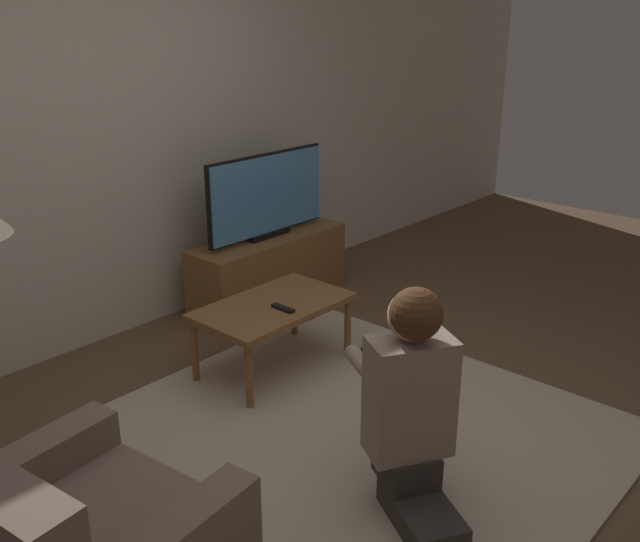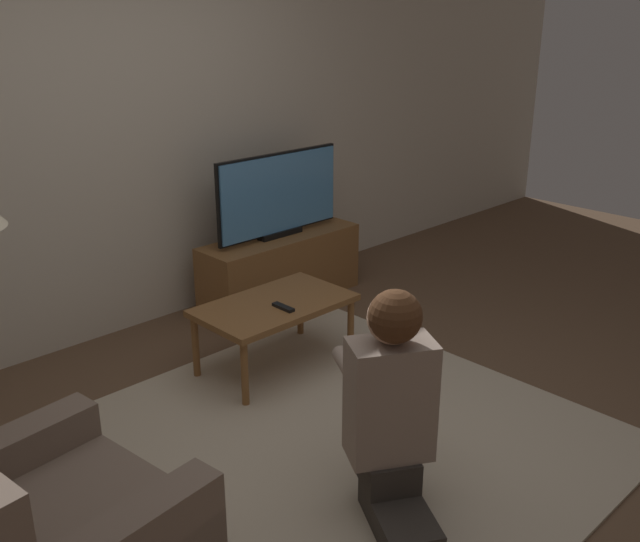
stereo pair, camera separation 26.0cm
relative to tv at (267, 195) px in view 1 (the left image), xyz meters
name	(u,v)px [view 1 (the left image)]	position (x,y,z in m)	size (l,w,h in m)	color
ground_plane	(341,445)	(-1.05, -1.55, -0.78)	(10.00, 10.00, 0.00)	brown
wall_back	(93,132)	(-1.05, 0.38, 0.52)	(10.00, 0.06, 2.60)	beige
rug	(341,444)	(-1.05, -1.55, -0.78)	(2.39, 2.34, 0.02)	#BCAD93
tv_stand	(269,269)	(0.00, 0.00, -0.54)	(1.22, 0.38, 0.49)	brown
tv	(267,195)	(0.00, 0.00, 0.00)	(1.04, 0.08, 0.59)	black
coffee_table	(273,311)	(-0.71, -0.76, -0.41)	(0.88, 0.52, 0.42)	brown
person_kneeling	(411,399)	(-1.20, -2.04, -0.27)	(0.61, 0.79, 0.98)	#332D28
remote	(283,308)	(-0.73, -0.86, -0.36)	(0.04, 0.15, 0.02)	black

